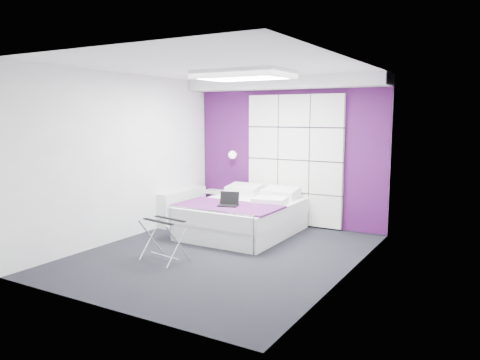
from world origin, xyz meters
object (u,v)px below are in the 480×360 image
object	(u,v)px
bed	(243,216)
nightstand	(215,192)
wall_lamp	(234,155)
radiator	(182,206)
luggage_rack	(164,240)
laptop	(229,202)

from	to	relation	value
bed	nightstand	distance (m)	1.44
wall_lamp	radiator	world-z (taller)	wall_lamp
nightstand	luggage_rack	distance (m)	2.84
bed	luggage_rack	xyz separation A→B (m)	(-0.19, -1.80, -0.01)
luggage_rack	bed	bearing A→B (deg)	93.20
luggage_rack	radiator	bearing A→B (deg)	130.53
nightstand	laptop	xyz separation A→B (m)	(1.17, -1.37, 0.12)
nightstand	radiator	bearing A→B (deg)	-108.43
laptop	bed	bearing A→B (deg)	79.86
bed	luggage_rack	distance (m)	1.81
wall_lamp	nightstand	size ratio (longest dim) A/B	0.37
radiator	wall_lamp	bearing A→B (deg)	49.90
radiator	bed	xyz separation A→B (m)	(1.37, -0.15, -0.01)
nightstand	laptop	size ratio (longest dim) A/B	1.32
radiator	nightstand	world-z (taller)	radiator
radiator	bed	world-z (taller)	bed
wall_lamp	laptop	size ratio (longest dim) A/B	0.49
wall_lamp	luggage_rack	world-z (taller)	wall_lamp
wall_lamp	radiator	distance (m)	1.35
wall_lamp	nightstand	xyz separation A→B (m)	(-0.40, -0.04, -0.73)
bed	luggage_rack	size ratio (longest dim) A/B	3.46
wall_lamp	luggage_rack	distance (m)	2.92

